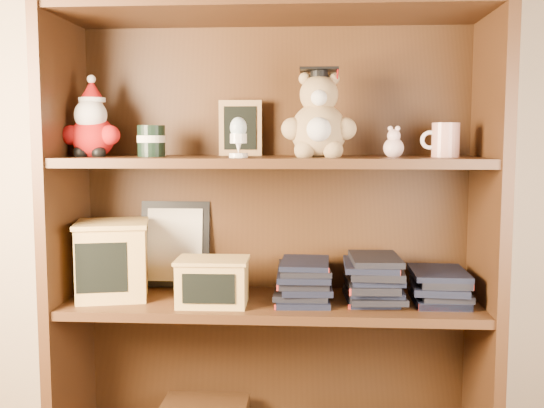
{
  "coord_description": "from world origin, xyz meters",
  "views": [
    {
      "loc": [
        0.05,
        -0.44,
        1.0
      ],
      "look_at": [
        -0.07,
        1.3,
        0.82
      ],
      "focal_mm": 42.0,
      "sensor_mm": 36.0,
      "label": 1
    }
  ],
  "objects_px": {
    "teacher_mug": "(445,140)",
    "grad_teddy_bear": "(319,123)",
    "bookcase": "(272,217)",
    "treats_box": "(113,259)"
  },
  "relations": [
    {
      "from": "teacher_mug",
      "to": "grad_teddy_bear",
      "type": "bearing_deg",
      "value": -178.74
    },
    {
      "from": "grad_teddy_bear",
      "to": "teacher_mug",
      "type": "distance_m",
      "value": 0.34
    },
    {
      "from": "bookcase",
      "to": "treats_box",
      "type": "bearing_deg",
      "value": -173.48
    },
    {
      "from": "bookcase",
      "to": "teacher_mug",
      "type": "height_order",
      "value": "bookcase"
    },
    {
      "from": "bookcase",
      "to": "teacher_mug",
      "type": "xyz_separation_m",
      "value": [
        0.47,
        -0.05,
        0.22
      ]
    },
    {
      "from": "grad_teddy_bear",
      "to": "treats_box",
      "type": "height_order",
      "value": "grad_teddy_bear"
    },
    {
      "from": "bookcase",
      "to": "teacher_mug",
      "type": "bearing_deg",
      "value": -6.17
    },
    {
      "from": "treats_box",
      "to": "teacher_mug",
      "type": "bearing_deg",
      "value": 0.06
    },
    {
      "from": "treats_box",
      "to": "bookcase",
      "type": "bearing_deg",
      "value": 6.52
    },
    {
      "from": "teacher_mug",
      "to": "treats_box",
      "type": "height_order",
      "value": "teacher_mug"
    }
  ]
}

